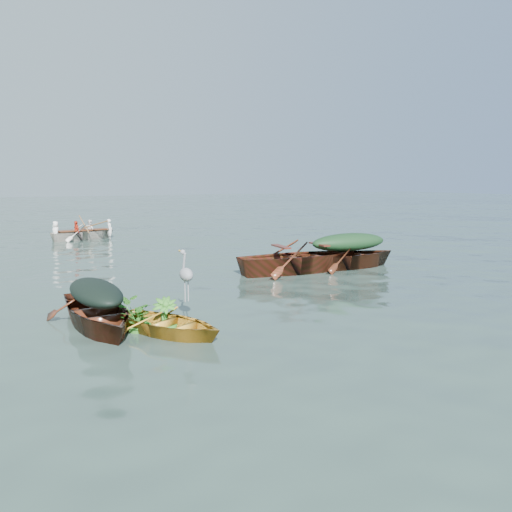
# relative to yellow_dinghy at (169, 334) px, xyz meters

# --- Properties ---
(ground) EXTENTS (140.00, 140.00, 0.00)m
(ground) POSITION_rel_yellow_dinghy_xyz_m (3.86, 0.99, 0.00)
(ground) COLOR #31453E
(ground) RESTS_ON ground
(yellow_dinghy) EXTENTS (2.33, 2.83, 0.67)m
(yellow_dinghy) POSITION_rel_yellow_dinghy_xyz_m (0.00, 0.00, 0.00)
(yellow_dinghy) COLOR #B47A23
(yellow_dinghy) RESTS_ON ground
(dark_covered_boat) EXTENTS (1.71, 3.82, 0.93)m
(dark_covered_boat) POSITION_rel_yellow_dinghy_xyz_m (-1.00, 0.96, 0.00)
(dark_covered_boat) COLOR #561D14
(dark_covered_boat) RESTS_ON ground
(green_tarp_boat) EXTENTS (4.50, 1.54, 1.04)m
(green_tarp_boat) POSITION_rel_yellow_dinghy_xyz_m (6.59, 3.71, 0.00)
(green_tarp_boat) COLOR #441B10
(green_tarp_boat) RESTS_ON ground
(open_wooden_boat) EXTENTS (5.10, 1.85, 1.21)m
(open_wooden_boat) POSITION_rel_yellow_dinghy_xyz_m (4.97, 3.77, 0.00)
(open_wooden_boat) COLOR maroon
(open_wooden_boat) RESTS_ON ground
(rowed_boat) EXTENTS (3.88, 1.77, 0.86)m
(rowed_boat) POSITION_rel_yellow_dinghy_xyz_m (0.74, 14.44, 0.00)
(rowed_boat) COLOR silver
(rowed_boat) RESTS_ON ground
(dark_tarp_cover) EXTENTS (0.94, 2.10, 0.40)m
(dark_tarp_cover) POSITION_rel_yellow_dinghy_xyz_m (-1.00, 0.96, 0.66)
(dark_tarp_cover) COLOR black
(dark_tarp_cover) RESTS_ON dark_covered_boat
(green_tarp_cover) EXTENTS (2.47, 0.85, 0.52)m
(green_tarp_cover) POSITION_rel_yellow_dinghy_xyz_m (6.59, 3.71, 0.78)
(green_tarp_cover) COLOR #143219
(green_tarp_cover) RESTS_ON green_tarp_boat
(thwart_benches) EXTENTS (2.56, 1.08, 0.04)m
(thwart_benches) POSITION_rel_yellow_dinghy_xyz_m (4.97, 3.77, 0.63)
(thwart_benches) COLOR #451710
(thwart_benches) RESTS_ON open_wooden_boat
(heron) EXTENTS (0.45, 0.49, 0.92)m
(heron) POSITION_rel_yellow_dinghy_xyz_m (0.44, 0.33, 0.80)
(heron) COLOR gray
(heron) RESTS_ON yellow_dinghy
(dinghy_weeds) EXTENTS (1.07, 1.13, 0.60)m
(dinghy_weeds) POSITION_rel_yellow_dinghy_xyz_m (-0.26, 0.48, 0.64)
(dinghy_weeds) COLOR #24651A
(dinghy_weeds) RESTS_ON yellow_dinghy
(rowers) EXTENTS (2.76, 1.46, 0.76)m
(rowers) POSITION_rel_yellow_dinghy_xyz_m (0.74, 14.44, 0.81)
(rowers) COLOR white
(rowers) RESTS_ON rowed_boat
(oars) EXTENTS (1.05, 2.67, 0.06)m
(oars) POSITION_rel_yellow_dinghy_xyz_m (0.74, 14.44, 0.46)
(oars) COLOR brown
(oars) RESTS_ON rowed_boat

